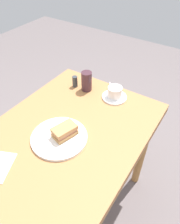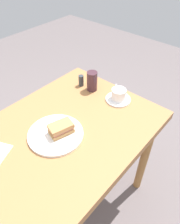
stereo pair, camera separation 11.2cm
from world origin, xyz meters
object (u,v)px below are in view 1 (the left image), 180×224
at_px(salt_shaker, 75,81).
at_px(drinking_glass, 87,81).
at_px(sandwich_plate, 60,138).
at_px(spoon, 112,88).
at_px(coffee_cup, 115,92).
at_px(sandwich_front, 65,131).
at_px(coffee_saucer, 114,97).
at_px(dining_table, 65,146).

height_order(salt_shaker, drinking_glass, drinking_glass).
xyz_separation_m(sandwich_plate, spoon, (-0.49, 0.02, 0.01)).
xyz_separation_m(sandwich_plate, salt_shaker, (-0.40, -0.20, 0.03)).
xyz_separation_m(coffee_cup, salt_shaker, (0.03, -0.26, -0.01)).
distance_m(sandwich_front, coffee_saucer, 0.41).
distance_m(sandwich_plate, salt_shaker, 0.44).
relative_size(dining_table, salt_shaker, 14.32).
height_order(sandwich_plate, coffee_cup, coffee_cup).
relative_size(coffee_saucer, spoon, 1.75).
height_order(sandwich_plate, drinking_glass, drinking_glass).
xyz_separation_m(spoon, drinking_glass, (0.08, -0.13, 0.05)).
bearing_deg(dining_table, sandwich_plate, 7.63).
bearing_deg(dining_table, coffee_saucer, 169.94).
distance_m(salt_shaker, drinking_glass, 0.09).
relative_size(dining_table, sandwich_plate, 3.73).
bearing_deg(salt_shaker, coffee_cup, 97.11).
distance_m(sandwich_plate, coffee_saucer, 0.43).
bearing_deg(sandwich_plate, coffee_cup, 171.45).
relative_size(coffee_cup, salt_shaker, 1.56).
distance_m(dining_table, sandwich_front, 0.14).
bearing_deg(coffee_cup, dining_table, -9.94).
bearing_deg(salt_shaker, spoon, 112.82).
relative_size(dining_table, coffee_cup, 9.17).
relative_size(coffee_saucer, drinking_glass, 1.20).
xyz_separation_m(dining_table, sandwich_front, (0.01, 0.02, 0.14)).
bearing_deg(drinking_glass, spoon, 120.74).
height_order(coffee_saucer, spoon, spoon).
distance_m(sandwich_plate, sandwich_front, 0.04).
bearing_deg(coffee_cup, sandwich_front, -7.16).
xyz_separation_m(coffee_saucer, coffee_cup, (-0.00, -0.00, 0.04)).
relative_size(sandwich_plate, salt_shaker, 3.84).
bearing_deg(sandwich_plate, drinking_glass, -163.71).
relative_size(spoon, drinking_glass, 0.68).
height_order(dining_table, sandwich_plate, sandwich_plate).
height_order(coffee_cup, spoon, coffee_cup).
bearing_deg(coffee_saucer, coffee_cup, -162.37).
bearing_deg(sandwich_plate, sandwich_front, 149.70).
bearing_deg(sandwich_front, spoon, 179.70).
bearing_deg(dining_table, spoon, 177.39).
bearing_deg(salt_shaker, drinking_glass, 97.49).
bearing_deg(coffee_saucer, spoon, -140.50).
distance_m(dining_table, spoon, 0.47).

